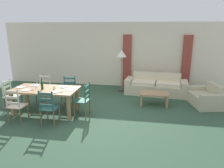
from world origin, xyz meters
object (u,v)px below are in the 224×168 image
at_px(dining_chair_near_left, 16,105).
at_px(armchair_upholstered, 207,98).
at_px(dining_table, 45,92).
at_px(dining_chair_far_left, 44,89).
at_px(dining_chair_far_right, 69,91).
at_px(coffee_cup_primary, 54,87).
at_px(wine_glass_near_right, 62,87).
at_px(standing_lamp, 122,56).
at_px(wine_bottle, 42,85).
at_px(wine_glass_far_left, 37,83).
at_px(couch, 156,87).
at_px(dining_chair_near_right, 49,107).
at_px(wine_glass_near_left, 33,86).
at_px(coffee_table, 154,95).
at_px(dining_chair_head_west, 11,95).
at_px(dining_chair_head_east, 84,100).

bearing_deg(dining_chair_near_left, armchair_upholstered, 22.17).
bearing_deg(dining_table, dining_chair_far_left, 120.92).
bearing_deg(dining_chair_far_right, coffee_cup_primary, -102.63).
relative_size(dining_chair_far_left, wine_glass_near_right, 5.96).
bearing_deg(coffee_cup_primary, dining_chair_near_left, -135.46).
bearing_deg(wine_glass_near_right, standing_lamp, 64.50).
bearing_deg(wine_bottle, wine_glass_near_right, -8.53).
distance_m(coffee_cup_primary, armchair_upholstered, 4.85).
height_order(dining_chair_far_left, wine_glass_far_left, dining_chair_far_left).
bearing_deg(couch, armchair_upholstered, -30.57).
distance_m(dining_chair_near_left, dining_chair_near_right, 0.92).
bearing_deg(dining_chair_far_right, wine_glass_near_right, -79.61).
relative_size(dining_chair_far_right, wine_glass_near_right, 5.96).
relative_size(dining_table, armchair_upholstered, 1.46).
relative_size(dining_table, wine_glass_near_left, 11.80).
xyz_separation_m(wine_bottle, armchair_upholstered, (4.93, 1.52, -0.62)).
distance_m(wine_glass_near_right, armchair_upholstered, 4.62).
distance_m(dining_chair_far_left, armchair_upholstered, 5.39).
bearing_deg(wine_glass_near_right, dining_chair_far_right, 100.39).
distance_m(dining_table, wine_bottle, 0.22).
height_order(dining_chair_far_right, wine_glass_near_left, dining_chair_far_right).
xyz_separation_m(dining_table, wine_glass_near_left, (-0.29, -0.12, 0.20)).
bearing_deg(dining_chair_far_left, wine_glass_near_right, -41.27).
bearing_deg(dining_table, wine_glass_near_right, -14.64).
bearing_deg(coffee_cup_primary, couch, 38.63).
bearing_deg(dining_chair_far_left, wine_glass_far_left, -77.46).
bearing_deg(standing_lamp, dining_chair_far_right, -128.18).
bearing_deg(dining_table, dining_chair_near_right, -58.17).
relative_size(wine_glass_far_left, standing_lamp, 0.10).
xyz_separation_m(dining_table, coffee_table, (3.17, 1.20, -0.31)).
bearing_deg(dining_chair_head_west, wine_glass_near_right, -6.33).
bearing_deg(coffee_table, wine_bottle, -158.73).
bearing_deg(wine_glass_near_right, coffee_table, 27.72).
bearing_deg(dining_chair_head_west, dining_chair_far_left, 46.68).
bearing_deg(standing_lamp, wine_glass_near_left, -129.04).
relative_size(dining_table, dining_chair_far_right, 1.98).
xyz_separation_m(coffee_cup_primary, couch, (2.99, 2.39, -0.50)).
relative_size(armchair_upholstered, standing_lamp, 0.79).
distance_m(dining_chair_far_right, wine_glass_far_left, 1.03).
distance_m(dining_chair_near_left, coffee_table, 4.12).
distance_m(dining_table, wine_glass_near_left, 0.37).
bearing_deg(dining_chair_far_right, dining_table, -121.23).
relative_size(dining_table, dining_chair_near_right, 1.98).
xyz_separation_m(dining_chair_far_right, armchair_upholstered, (4.44, 0.74, -0.23)).
bearing_deg(coffee_table, dining_chair_head_east, -149.35).
relative_size(dining_chair_far_left, coffee_table, 1.07).
bearing_deg(wine_bottle, couch, 36.65).
relative_size(couch, armchair_upholstered, 1.81).
distance_m(dining_chair_head_west, wine_bottle, 1.18).
bearing_deg(wine_bottle, dining_table, 48.81).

